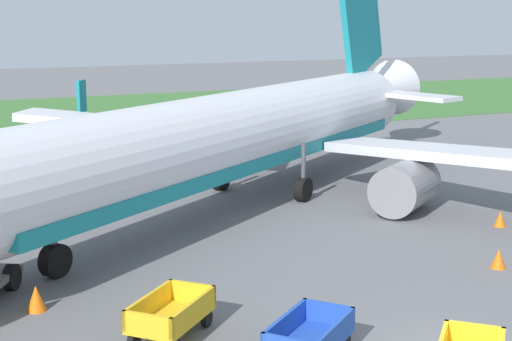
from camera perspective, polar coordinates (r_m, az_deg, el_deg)
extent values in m
cube|color=#3D7033|center=(65.11, -14.86, 3.91)|extent=(220.00, 28.00, 0.06)
cylinder|color=silver|center=(32.80, -1.85, 2.61)|extent=(26.89, 19.93, 3.70)
cube|color=teal|center=(32.98, -1.84, 0.87)|extent=(24.30, 18.09, 0.56)
cone|color=silver|center=(48.00, 9.22, 5.90)|extent=(5.70, 5.44, 3.52)
cube|color=silver|center=(33.26, 14.33, 1.21)|extent=(5.29, 13.25, 1.35)
cylinder|color=gray|center=(32.83, 11.00, -1.17)|extent=(3.83, 3.54, 2.10)
cube|color=silver|center=(41.06, -8.64, 3.35)|extent=(12.25, 9.39, 1.35)
cube|color=teal|center=(47.16, -12.82, 5.40)|extent=(0.78, 1.03, 1.90)
cylinder|color=gray|center=(39.36, -7.94, 1.03)|extent=(3.83, 3.54, 2.10)
cube|color=teal|center=(44.68, 7.80, 11.00)|extent=(5.14, 3.66, 6.88)
cube|color=silver|center=(43.95, 11.61, 5.44)|extent=(3.18, 5.50, 0.24)
cube|color=silver|center=(46.41, 4.09, 5.96)|extent=(5.21, 4.61, 0.24)
cylinder|color=#4C4C51|center=(25.10, -14.79, -4.25)|extent=(0.20, 0.20, 2.04)
cylinder|color=black|center=(25.39, -14.67, -6.47)|extent=(1.16, 0.99, 1.10)
cylinder|color=#4C4C51|center=(34.15, 3.54, 0.26)|extent=(0.20, 0.20, 2.04)
cylinder|color=black|center=(34.36, 3.52, -1.41)|extent=(1.16, 0.99, 1.10)
cylinder|color=#4C4C51|center=(36.32, -2.66, 0.95)|extent=(0.20, 0.20, 2.04)
cylinder|color=black|center=(36.52, -2.64, -0.63)|extent=(1.16, 0.99, 1.10)
cube|color=gold|center=(19.26, 15.89, -11.64)|extent=(1.07, 1.06, 0.55)
cube|color=#234CB2|center=(18.62, 5.89, -12.07)|extent=(2.04, 1.61, 0.55)
cube|color=#234CB2|center=(19.08, 2.18, -11.41)|extent=(2.04, 1.61, 0.55)
cube|color=#234CB2|center=(19.87, 5.39, -10.50)|extent=(0.94, 1.17, 0.55)
cylinder|color=black|center=(20.07, 3.55, -12.02)|extent=(0.45, 0.40, 0.44)
cube|color=gold|center=(20.37, -6.30, -10.90)|extent=(2.79, 2.73, 0.08)
cube|color=gold|center=(19.98, -4.65, -10.36)|extent=(1.90, 1.77, 0.55)
cube|color=gold|center=(20.55, -7.94, -9.80)|extent=(1.90, 1.77, 0.55)
cube|color=gold|center=(19.29, -8.03, -11.26)|extent=(1.02, 1.09, 0.55)
cube|color=gold|center=(21.25, -4.77, -9.00)|extent=(1.02, 1.09, 0.55)
cylinder|color=black|center=(19.99, -9.03, -12.25)|extent=(0.43, 0.42, 0.44)
cylinder|color=black|center=(21.01, -3.68, -10.91)|extent=(0.43, 0.42, 0.44)
cylinder|color=black|center=(21.48, -6.43, -10.44)|extent=(0.43, 0.42, 0.44)
cylinder|color=black|center=(24.68, -17.66, -7.54)|extent=(0.67, 0.84, 0.80)
cone|color=orange|center=(31.84, 17.66, -3.44)|extent=(0.47, 0.47, 0.62)
cone|color=orange|center=(22.81, -16.00, -9.09)|extent=(0.57, 0.57, 0.75)
cone|color=orange|center=(26.70, 17.55, -6.25)|extent=(0.49, 0.49, 0.65)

